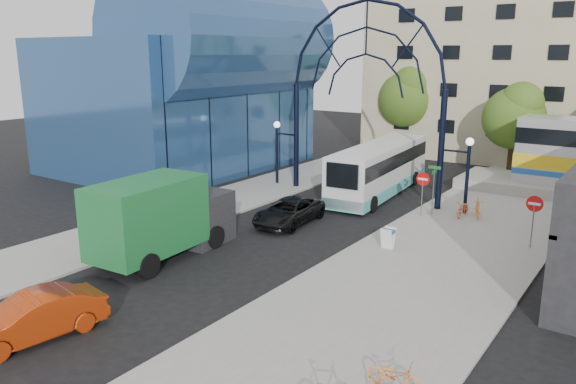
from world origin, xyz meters
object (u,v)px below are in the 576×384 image
Objects in this scene: stop_sign at (423,183)px; green_truck at (163,217)px; black_suv at (289,212)px; tree_north_b at (409,96)px; red_sedan at (33,318)px; bike_near_a at (463,209)px; do_not_enter_sign at (534,209)px; bike_near_b at (478,208)px; sandwich_board at (388,236)px; street_name_sign at (434,180)px; tree_north_a at (516,115)px; gateway_arch at (366,60)px; bike_far_c at (394,375)px; city_bus at (380,168)px.

green_truck is (-7.22, -12.42, -0.16)m from stop_sign.
green_truck is at bearing -107.95° from black_suv.
stop_sign is 0.31× the size of tree_north_b.
red_sedan is 2.69× the size of bike_near_a.
do_not_enter_sign reaches higher than bike_near_b.
bike_near_a is (9.17, 13.65, -1.27)m from green_truck.
sandwich_board is (-5.40, -4.02, -1.23)m from do_not_enter_sign.
street_name_sign is 2.29m from bike_near_a.
bike_near_b is at bearing -83.83° from tree_north_a.
red_sedan is at bearing -121.54° from do_not_enter_sign.
tree_north_a is 1.44× the size of black_suv.
black_suv reaches higher than sandwich_board.
bike_near_a is at bearing -6.50° from gateway_arch.
do_not_enter_sign is 5.53m from bike_near_a.
bike_near_a is (6.75, -0.77, -7.99)m from gateway_arch.
red_sedan is at bearing -107.38° from bike_near_a.
do_not_enter_sign reaches higher than black_suv.
red_sedan is 2.99× the size of bike_far_c.
gateway_arch is at bearing 99.48° from red_sedan.
sandwich_board is 7.35m from bike_near_a.
tree_north_a is at bearing 68.28° from green_truck.
gateway_arch is at bearing 164.93° from street_name_sign.
sandwich_board is 7.73m from bike_near_b.
tree_north_a is (0.92, 13.33, 2.48)m from street_name_sign.
tree_north_a is (1.32, 13.93, 2.61)m from stop_sign.
green_truck is at bearing -87.25° from tree_north_b.
bike_near_b is (7.62, 21.64, -0.10)m from red_sedan.
bike_far_c is (5.38, -16.83, -1.61)m from street_name_sign.
green_truck is (-2.42, -14.42, -6.72)m from gateway_arch.
stop_sign reaches higher than black_suv.
red_sedan is (-6.27, -34.10, -3.86)m from tree_north_a.
black_suv is (-6.74, -19.08, -3.93)m from tree_north_a.
gateway_arch reaches higher than street_name_sign.
do_not_enter_sign is at bearing -19.99° from gateway_arch.
gateway_arch reaches higher than tree_north_a.
bike_far_c is at bearing -20.08° from green_truck.
gateway_arch is 1.14× the size of city_bus.
street_name_sign reaches higher than bike_far_c.
bike_far_c is at bearing -72.27° from street_name_sign.
stop_sign is 1.48× the size of bike_near_a.
bike_far_c is at bearing -48.70° from black_suv.
gateway_arch is at bearing 76.72° from green_truck.
gateway_arch is at bearing -109.44° from city_bus.
bike_far_c is (4.46, -30.16, -4.09)m from tree_north_a.
city_bus is 16.32m from green_truck.
sandwich_board is at bearing -91.50° from tree_north_a.
tree_north_b is 38.54m from red_sedan.
city_bus is at bearing 75.73° from gateway_arch.
tree_north_b is 0.67× the size of city_bus.
city_bus reaches higher than street_name_sign.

